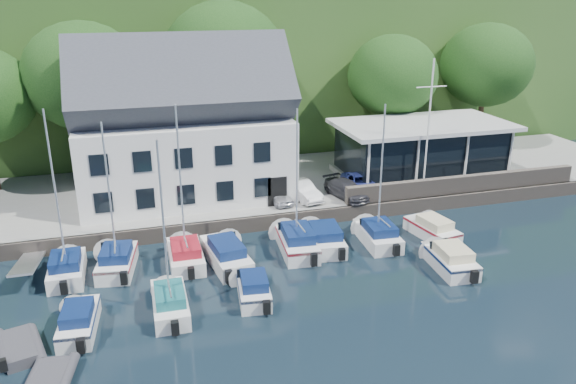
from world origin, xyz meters
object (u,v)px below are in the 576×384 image
at_px(boat_r2_2, 253,286).
at_px(boat_r2_0, 78,318).
at_px(boat_r1_3, 226,252).
at_px(boat_r1_7, 432,227).
at_px(flagpole, 428,128).
at_px(boat_r1_2, 181,195).
at_px(boat_r2_1, 164,233).
at_px(dinghy_1, 49,380).
at_px(car_blue, 361,183).
at_px(boat_r1_1, 109,195).
at_px(boat_r1_5, 324,236).
at_px(boat_r1_0, 57,203).
at_px(car_silver, 278,195).
at_px(car_white, 302,190).
at_px(club_pavilion, 421,149).
at_px(dinghy_0, 19,346).
at_px(car_dgrey, 346,189).
at_px(harbor_building, 184,134).
at_px(boat_r1_4, 297,176).
at_px(boat_r2_4, 450,257).
at_px(boat_r1_6, 381,177).

bearing_deg(boat_r2_2, boat_r2_0, -168.92).
xyz_separation_m(boat_r1_3, boat_r1_7, (13.04, -0.01, -0.07)).
height_order(boat_r1_7, boat_r2_2, boat_r1_7).
relative_size(flagpole, boat_r1_2, 1.13).
distance_m(boat_r2_1, dinghy_1, 7.57).
bearing_deg(boat_r1_2, boat_r2_1, -103.79).
bearing_deg(dinghy_1, car_blue, 46.80).
relative_size(boat_r1_1, boat_r1_5, 1.48).
xyz_separation_m(boat_r1_0, dinghy_1, (-0.03, -9.20, -3.99)).
xyz_separation_m(boat_r1_3, boat_r2_1, (-3.50, -4.29, 3.43)).
distance_m(car_silver, car_white, 1.79).
xyz_separation_m(club_pavilion, car_white, (-10.51, -2.73, -1.43)).
bearing_deg(car_silver, boat_r1_7, -44.19).
height_order(car_white, dinghy_0, car_white).
height_order(car_dgrey, flagpole, flagpole).
relative_size(car_blue, boat_r1_3, 0.55).
distance_m(harbor_building, car_dgrey, 11.81).
bearing_deg(boat_r2_2, boat_r1_0, 158.75).
bearing_deg(boat_r1_4, boat_r1_1, -176.75).
relative_size(flagpole, dinghy_1, 3.16).
relative_size(boat_r1_5, boat_r2_0, 1.16).
relative_size(boat_r1_2, dinghy_0, 2.67).
height_order(car_blue, boat_r1_0, boat_r1_0).
distance_m(boat_r1_4, boat_r1_5, 4.31).
bearing_deg(car_silver, car_blue, -4.05).
distance_m(car_blue, boat_r1_1, 18.02).
height_order(flagpole, boat_r1_5, flagpole).
relative_size(car_white, boat_r1_3, 0.55).
distance_m(boat_r1_3, boat_r1_4, 5.86).
bearing_deg(car_white, boat_r1_1, -168.69).
relative_size(boat_r2_0, boat_r2_1, 0.62).
xyz_separation_m(harbor_building, boat_r2_0, (-6.61, -14.21, -4.68)).
distance_m(car_dgrey, boat_r2_1, 16.63).
relative_size(flagpole, boat_r1_3, 1.37).
height_order(flagpole, boat_r1_2, flagpole).
bearing_deg(club_pavilion, boat_r2_2, -141.32).
distance_m(boat_r1_0, boat_r2_0, 6.66).
relative_size(boat_r1_4, boat_r1_5, 1.55).
xyz_separation_m(club_pavilion, boat_r1_5, (-10.97, -8.43, -2.33)).
bearing_deg(boat_r1_4, car_silver, 91.27).
bearing_deg(boat_r2_1, boat_r2_4, 1.61).
bearing_deg(car_white, boat_r2_0, -154.16).
height_order(boat_r1_0, boat_r1_6, boat_r1_0).
relative_size(boat_r1_6, boat_r2_2, 1.76).
bearing_deg(boat_r1_1, boat_r2_0, -97.62).
distance_m(boat_r2_2, dinghy_0, 10.73).
distance_m(boat_r1_3, boat_r1_5, 6.06).
bearing_deg(car_silver, harbor_building, 141.46).
relative_size(boat_r2_4, dinghy_1, 1.85).
relative_size(club_pavilion, boat_r1_5, 2.19).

